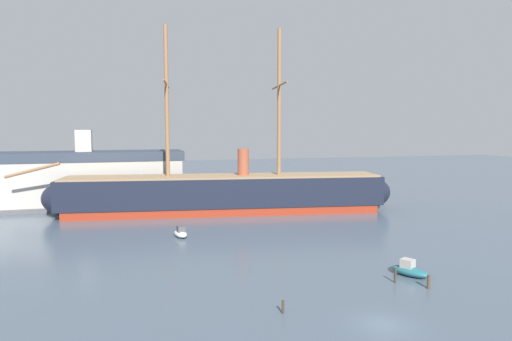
% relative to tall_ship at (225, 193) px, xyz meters
% --- Properties ---
extents(ground_plane, '(400.00, 400.00, 0.00)m').
position_rel_tall_ship_xyz_m(ground_plane, '(2.20, -52.57, -3.84)').
color(ground_plane, '#4C5B6B').
extents(tall_ship, '(74.26, 18.34, 35.84)m').
position_rel_tall_ship_xyz_m(tall_ship, '(0.00, 0.00, 0.00)').
color(tall_ship, maroon).
rests_on(tall_ship, ground).
extents(motorboat_foreground_right, '(3.72, 4.77, 1.86)m').
position_rel_tall_ship_xyz_m(motorboat_foreground_right, '(12.01, -42.45, -3.19)').
color(motorboat_foreground_right, '#236670').
rests_on(motorboat_foreground_right, ground).
extents(motorboat_alongside_bow, '(2.25, 4.32, 1.74)m').
position_rel_tall_ship_xyz_m(motorboat_alongside_bow, '(-10.61, -17.16, -3.23)').
color(motorboat_alongside_bow, silver).
rests_on(motorboat_alongside_bow, ground).
extents(motorboat_far_left, '(4.71, 2.98, 1.84)m').
position_rel_tall_ship_xyz_m(motorboat_far_left, '(-26.31, 2.98, -3.20)').
color(motorboat_far_left, orange).
rests_on(motorboat_far_left, ground).
extents(motorboat_far_right, '(3.71, 2.98, 1.45)m').
position_rel_tall_ship_xyz_m(motorboat_far_right, '(30.61, 0.78, -3.33)').
color(motorboat_far_right, silver).
rests_on(motorboat_far_right, ground).
extents(dinghy_distant_centre, '(1.86, 2.73, 0.59)m').
position_rel_tall_ship_xyz_m(dinghy_distant_centre, '(4.77, 10.24, -3.55)').
color(dinghy_distant_centre, '#1E284C').
rests_on(dinghy_distant_centre, ground).
extents(mooring_piling_nearest, '(0.25, 0.25, 1.61)m').
position_rel_tall_ship_xyz_m(mooring_piling_nearest, '(9.14, -43.95, -3.04)').
color(mooring_piling_nearest, '#423323').
rests_on(mooring_piling_nearest, ground).
extents(mooring_piling_left_pair, '(0.24, 0.24, 1.22)m').
position_rel_tall_ship_xyz_m(mooring_piling_left_pair, '(-5.12, -48.02, -3.24)').
color(mooring_piling_left_pair, '#423323').
rests_on(mooring_piling_left_pair, ground).
extents(mooring_piling_right_pair, '(0.36, 0.36, 1.44)m').
position_rel_tall_ship_xyz_m(mooring_piling_right_pair, '(11.45, -46.45, -3.13)').
color(mooring_piling_right_pair, '#4C3D2D').
rests_on(mooring_piling_right_pair, ground).
extents(dockside_warehouse_left, '(55.55, 13.09, 16.27)m').
position_rel_tall_ship_xyz_m(dockside_warehouse_left, '(-32.13, 15.84, 1.97)').
color(dockside_warehouse_left, '#565659').
rests_on(dockside_warehouse_left, ground).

